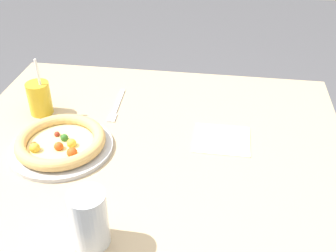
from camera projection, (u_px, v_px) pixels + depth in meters
dining_table at (151, 173)px, 1.24m from camera, size 1.11×0.91×0.75m
pizza_near at (61, 143)px, 1.13m from camera, size 0.29×0.29×0.05m
drink_cup_colored at (40, 98)px, 1.28m from camera, size 0.07×0.07×0.18m
water_cup_clear at (89, 218)px, 0.84m from camera, size 0.08×0.08×0.13m
paper_napkin at (222, 139)px, 1.18m from camera, size 0.16×0.14×0.00m
fork at (117, 107)px, 1.33m from camera, size 0.03×0.20×0.00m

